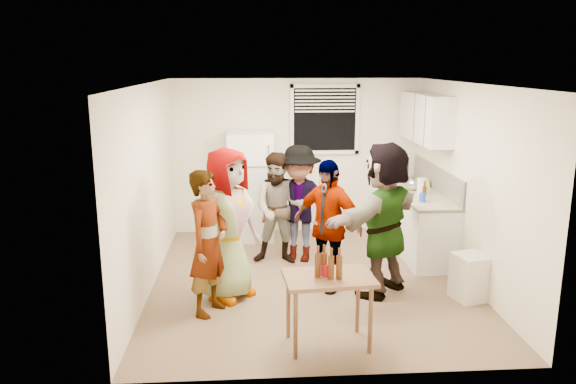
{
  "coord_description": "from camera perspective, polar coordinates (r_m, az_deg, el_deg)",
  "views": [
    {
      "loc": [
        -0.75,
        -6.75,
        2.76
      ],
      "look_at": [
        -0.28,
        0.13,
        1.15
      ],
      "focal_mm": 35.0,
      "sensor_mm": 36.0,
      "label": 1
    }
  ],
  "objects": [
    {
      "name": "beer_bottle_table",
      "position": [
        5.49,
        3.02,
        -8.6
      ],
      "size": [
        0.06,
        0.06,
        0.23
      ],
      "primitive_type": "cylinder",
      "color": "#47230C",
      "rests_on": "serving_table"
    },
    {
      "name": "counter_lower",
      "position": [
        8.59,
        12.84,
        -2.94
      ],
      "size": [
        0.6,
        2.2,
        0.86
      ],
      "primitive_type": "cube",
      "color": "white",
      "rests_on": "ground"
    },
    {
      "name": "room",
      "position": [
        7.33,
        2.29,
        -8.99
      ],
      "size": [
        4.0,
        4.5,
        2.5
      ],
      "primitive_type": null,
      "color": "white",
      "rests_on": "ground"
    },
    {
      "name": "red_cup",
      "position": [
        5.53,
        3.85,
        -8.45
      ],
      "size": [
        0.09,
        0.09,
        0.12
      ],
      "primitive_type": "cylinder",
      "color": "red",
      "rests_on": "serving_table"
    },
    {
      "name": "backsplash",
      "position": [
        8.53,
        14.9,
        1.33
      ],
      "size": [
        0.03,
        2.2,
        0.36
      ],
      "primitive_type": "cube",
      "color": "#A8A59B",
      "rests_on": "countertop"
    },
    {
      "name": "guest_back_left",
      "position": [
        7.97,
        -0.83,
        -7.14
      ],
      "size": [
        0.97,
        1.65,
        0.59
      ],
      "primitive_type": "imported",
      "rotation": [
        0.0,
        0.0,
        -0.14
      ],
      "color": "brown",
      "rests_on": "ground"
    },
    {
      "name": "guest_orange",
      "position": [
        7.09,
        9.46,
        -9.98
      ],
      "size": [
        2.54,
        2.54,
        0.55
      ],
      "primitive_type": "imported",
      "rotation": [
        0.0,
        0.0,
        3.93
      ],
      "color": "#F37755",
      "rests_on": "ground"
    },
    {
      "name": "trash_bin",
      "position": [
        7.05,
        18.06,
        -8.39
      ],
      "size": [
        0.45,
        0.45,
        0.55
      ],
      "primitive_type": "cube",
      "rotation": [
        0.0,
        0.0,
        0.25
      ],
      "color": "silver",
      "rests_on": "ground"
    },
    {
      "name": "countertop",
      "position": [
        8.48,
        13.0,
        -0.01
      ],
      "size": [
        0.64,
        2.22,
        0.04
      ],
      "primitive_type": "cube",
      "color": "beige",
      "rests_on": "counter_lower"
    },
    {
      "name": "upper_cabinets",
      "position": [
        8.54,
        13.82,
        7.32
      ],
      "size": [
        0.34,
        1.6,
        0.7
      ],
      "primitive_type": "cube",
      "color": "white",
      "rests_on": "room"
    },
    {
      "name": "wine_bottle",
      "position": [
        9.26,
        11.86,
        1.26
      ],
      "size": [
        0.08,
        0.08,
        0.31
      ],
      "primitive_type": "cylinder",
      "color": "black",
      "rests_on": "countertop"
    },
    {
      "name": "beer_bottle_counter",
      "position": [
        7.85,
        13.64,
        -0.94
      ],
      "size": [
        0.05,
        0.05,
        0.21
      ],
      "primitive_type": "cylinder",
      "color": "#47230C",
      "rests_on": "countertop"
    },
    {
      "name": "guest_black",
      "position": [
        7.14,
        3.89,
        -9.62
      ],
      "size": [
        1.77,
        1.86,
        0.4
      ],
      "primitive_type": "imported",
      "rotation": [
        0.0,
        0.0,
        -0.69
      ],
      "color": "black",
      "rests_on": "ground"
    },
    {
      "name": "serving_table",
      "position": [
        5.82,
        4.05,
        -15.18
      ],
      "size": [
        0.91,
        0.65,
        0.73
      ],
      "primitive_type": null,
      "rotation": [
        0.0,
        0.0,
        0.09
      ],
      "color": "brown",
      "rests_on": "ground"
    },
    {
      "name": "window",
      "position": [
        9.09,
        3.75,
        7.36
      ],
      "size": [
        1.12,
        0.1,
        1.06
      ],
      "primitive_type": null,
      "color": "white",
      "rests_on": "room"
    },
    {
      "name": "kettle",
      "position": [
        8.51,
        12.58,
        0.19
      ],
      "size": [
        0.3,
        0.28,
        0.21
      ],
      "primitive_type": null,
      "rotation": [
        0.0,
        0.0,
        0.31
      ],
      "color": "silver",
      "rests_on": "countertop"
    },
    {
      "name": "guest_grey",
      "position": [
        6.91,
        -5.95,
        -10.49
      ],
      "size": [
        1.95,
        1.86,
        0.58
      ],
      "primitive_type": "imported",
      "rotation": [
        0.0,
        0.0,
        0.85
      ],
      "color": "gray",
      "rests_on": "ground"
    },
    {
      "name": "guest_back_right",
      "position": [
        8.06,
        1.09,
        -6.89
      ],
      "size": [
        1.53,
        1.9,
        0.61
      ],
      "primitive_type": "imported",
      "rotation": [
        0.0,
        0.0,
        -0.32
      ],
      "color": "#46464B",
      "rests_on": "ground"
    },
    {
      "name": "picture_frame",
      "position": [
        8.75,
        13.96,
        0.93
      ],
      "size": [
        0.02,
        0.16,
        0.14
      ],
      "primitive_type": "cube",
      "color": "#F9EC54",
      "rests_on": "countertop"
    },
    {
      "name": "blue_cup",
      "position": [
        7.82,
        13.48,
        -0.99
      ],
      "size": [
        0.09,
        0.09,
        0.13
      ],
      "primitive_type": "cylinder",
      "color": "blue",
      "rests_on": "countertop"
    },
    {
      "name": "guest_stripe",
      "position": [
        6.54,
        -7.87,
        -11.95
      ],
      "size": [
        1.72,
        1.29,
        0.39
      ],
      "primitive_type": "imported",
      "rotation": [
        0.0,
        0.0,
        1.08
      ],
      "color": "#141933",
      "rests_on": "ground"
    },
    {
      "name": "paper_towel",
      "position": [
        8.26,
        13.31,
        -0.23
      ],
      "size": [
        0.11,
        0.11,
        0.23
      ],
      "primitive_type": "cylinder",
      "color": "white",
      "rests_on": "countertop"
    },
    {
      "name": "refrigerator",
      "position": [
        8.84,
        -3.8,
        0.63
      ],
      "size": [
        0.7,
        0.7,
        1.7
      ],
      "primitive_type": "cube",
      "color": "white",
      "rests_on": "ground"
    }
  ]
}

